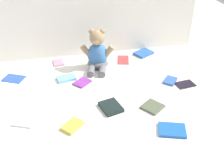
% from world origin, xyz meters
% --- Properties ---
extents(ground_plane, '(3.20, 3.20, 0.00)m').
position_xyz_m(ground_plane, '(0.00, 0.00, 0.00)').
color(ground_plane, silver).
extents(backdrop_drape, '(1.42, 0.03, 0.69)m').
position_xyz_m(backdrop_drape, '(0.00, 0.40, 0.35)').
color(backdrop_drape, white).
rests_on(backdrop_drape, ground_plane).
extents(teddy_bear, '(0.23, 0.22, 0.27)m').
position_xyz_m(teddy_bear, '(-0.05, 0.17, 0.10)').
color(teddy_bear, '#3F72B2').
rests_on(teddy_bear, ground_plane).
extents(book_case_0, '(0.11, 0.15, 0.01)m').
position_xyz_m(book_case_0, '(0.14, 0.24, 0.00)').
color(book_case_0, '#CA3637').
rests_on(book_case_0, ground_plane).
extents(book_case_1, '(0.15, 0.14, 0.01)m').
position_xyz_m(book_case_1, '(-0.59, 0.14, 0.00)').
color(book_case_1, blue).
rests_on(book_case_1, ground_plane).
extents(book_case_2, '(0.12, 0.11, 0.01)m').
position_xyz_m(book_case_2, '(-0.50, -0.30, 0.01)').
color(book_case_2, white).
rests_on(book_case_2, ground_plane).
extents(book_case_3, '(0.11, 0.12, 0.01)m').
position_xyz_m(book_case_3, '(0.35, -0.10, 0.01)').
color(book_case_3, '#3059B5').
rests_on(book_case_3, ground_plane).
extents(book_case_4, '(0.15, 0.13, 0.01)m').
position_xyz_m(book_case_4, '(0.19, -0.51, 0.01)').
color(book_case_4, '#1E5AAD').
rests_on(book_case_4, ground_plane).
extents(book_case_5, '(0.12, 0.09, 0.01)m').
position_xyz_m(book_case_5, '(0.43, -0.15, 0.00)').
color(book_case_5, black).
rests_on(book_case_5, ground_plane).
extents(book_case_6, '(0.08, 0.10, 0.01)m').
position_xyz_m(book_case_6, '(-0.31, 0.29, 0.01)').
color(book_case_6, '#BE7F9A').
rests_on(book_case_6, ground_plane).
extents(book_case_7, '(0.16, 0.15, 0.02)m').
position_xyz_m(book_case_7, '(0.31, 0.30, 0.01)').
color(book_case_7, '#285AA9').
rests_on(book_case_7, ground_plane).
extents(book_case_8, '(0.12, 0.12, 0.01)m').
position_xyz_m(book_case_8, '(-0.18, -0.00, 0.01)').
color(book_case_8, purple).
rests_on(book_case_8, ground_plane).
extents(book_case_9, '(0.13, 0.14, 0.02)m').
position_xyz_m(book_case_9, '(-0.06, -0.28, 0.01)').
color(book_case_9, black).
rests_on(book_case_9, ground_plane).
extents(book_case_10, '(0.12, 0.12, 0.02)m').
position_xyz_m(book_case_10, '(-0.27, -0.38, 0.01)').
color(book_case_10, yellow).
rests_on(book_case_10, ground_plane).
extents(book_case_11, '(0.12, 0.09, 0.02)m').
position_xyz_m(book_case_11, '(-0.27, 0.07, 0.01)').
color(book_case_11, '#73B0E2').
rests_on(book_case_11, ground_plane).
extents(book_case_12, '(0.14, 0.14, 0.01)m').
position_xyz_m(book_case_12, '(0.16, -0.32, 0.01)').
color(book_case_12, '#525A43').
rests_on(book_case_12, ground_plane).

